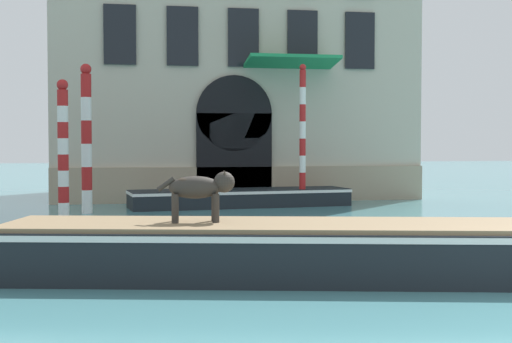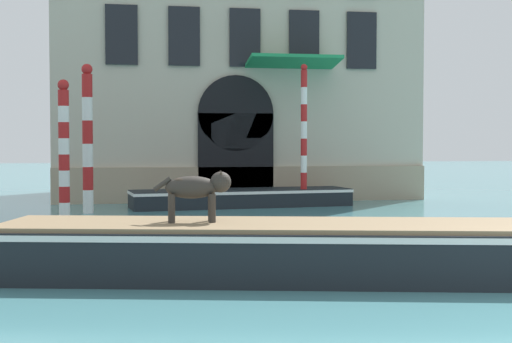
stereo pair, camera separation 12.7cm
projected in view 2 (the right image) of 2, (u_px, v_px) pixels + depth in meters
The scene contains 6 objects.
boat_foreground at pixel (298, 249), 9.74m from camera, with size 8.58×3.53×0.75m.
dog_on_deck at pixel (197, 188), 9.82m from camera, with size 1.08×0.35×0.72m.
boat_moored_near_palazzo at pixel (241, 197), 20.54m from camera, with size 6.51×2.30×0.50m.
mooring_pole_0 at pixel (304, 135), 20.47m from camera, with size 0.19×0.19×4.10m.
mooring_pole_1 at pixel (88, 138), 18.59m from camera, with size 0.28×0.28×3.90m.
mooring_pole_2 at pixel (64, 148), 17.25m from camera, with size 0.27×0.27×3.37m.
Camera 2 is at (-5.11, -5.88, 1.85)m, focal length 50.00 mm.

